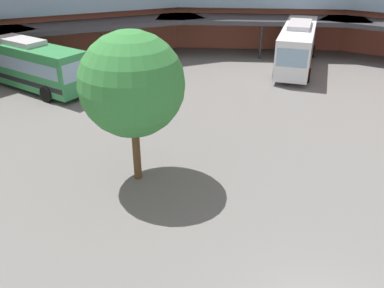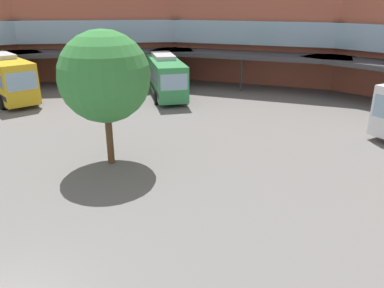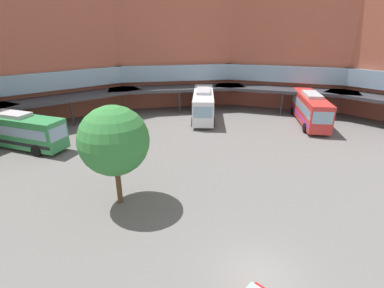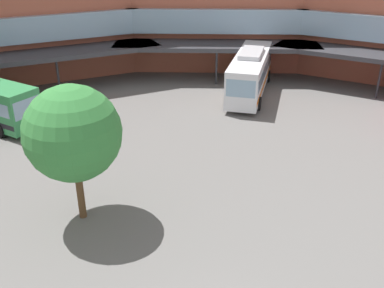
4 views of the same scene
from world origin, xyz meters
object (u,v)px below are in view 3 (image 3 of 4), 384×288
object	(u,v)px
bus_0	(14,130)
plaza_tree	(114,141)
bus_2	(203,103)
bus_1	(310,108)

from	to	relation	value
bus_0	plaza_tree	xyz separation A→B (m)	(7.68, -14.47, 2.80)
bus_2	bus_0	bearing A→B (deg)	-59.61
bus_0	bus_1	world-z (taller)	bus_1
bus_0	bus_2	xyz separation A→B (m)	(21.90, 1.54, 0.09)
plaza_tree	bus_2	bearing A→B (deg)	48.39
bus_0	plaza_tree	distance (m)	16.62
bus_1	bus_0	bearing A→B (deg)	-69.25
bus_0	plaza_tree	bearing A→B (deg)	-18.46
bus_0	bus_1	bearing A→B (deg)	33.12
bus_0	plaza_tree	world-z (taller)	plaza_tree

